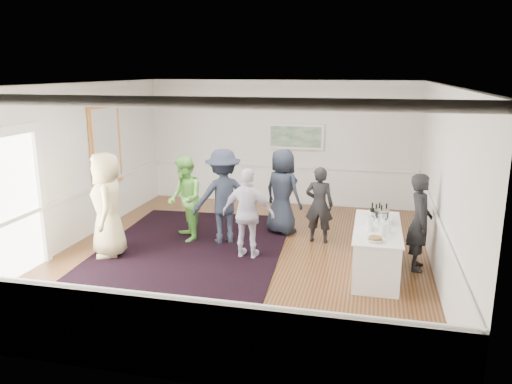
% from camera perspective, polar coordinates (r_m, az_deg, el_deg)
% --- Properties ---
extents(floor, '(8.00, 8.00, 0.00)m').
position_cam_1_polar(floor, '(9.60, -1.67, -7.22)').
color(floor, brown).
rests_on(floor, ground).
extents(ceiling, '(7.00, 8.00, 0.02)m').
position_cam_1_polar(ceiling, '(8.96, -1.82, 12.25)').
color(ceiling, white).
rests_on(ceiling, wall_back).
extents(wall_left, '(0.02, 8.00, 3.20)m').
position_cam_1_polar(wall_left, '(10.59, -20.39, 2.92)').
color(wall_left, white).
rests_on(wall_left, floor).
extents(wall_right, '(0.02, 8.00, 3.20)m').
position_cam_1_polar(wall_right, '(8.92, 20.53, 1.00)').
color(wall_right, white).
rests_on(wall_right, floor).
extents(wall_back, '(7.00, 0.02, 3.20)m').
position_cam_1_polar(wall_back, '(12.99, 2.83, 5.64)').
color(wall_back, white).
rests_on(wall_back, floor).
extents(wall_front, '(7.00, 0.02, 3.20)m').
position_cam_1_polar(wall_front, '(5.52, -12.58, -6.06)').
color(wall_front, white).
rests_on(wall_front, floor).
extents(wainscoting, '(7.00, 8.00, 1.00)m').
position_cam_1_polar(wainscoting, '(9.43, -1.69, -4.39)').
color(wainscoting, white).
rests_on(wainscoting, floor).
extents(mirror, '(0.05, 1.25, 1.85)m').
position_cam_1_polar(mirror, '(11.62, -16.77, 5.10)').
color(mirror, '#E89244').
rests_on(mirror, wall_left).
extents(doorway, '(0.10, 1.78, 2.56)m').
position_cam_1_polar(doorway, '(9.11, -26.52, -0.52)').
color(doorway, white).
rests_on(doorway, wall_left).
extents(landscape_painting, '(1.44, 0.06, 0.66)m').
position_cam_1_polar(landscape_painting, '(12.85, 4.56, 6.33)').
color(landscape_painting, white).
rests_on(landscape_painting, wall_back).
extents(area_rug, '(3.79, 4.82, 0.02)m').
position_cam_1_polar(area_rug, '(10.15, -7.08, -6.07)').
color(area_rug, black).
rests_on(area_rug, floor).
extents(serving_table, '(0.79, 2.06, 0.83)m').
position_cam_1_polar(serving_table, '(8.91, 13.58, -6.43)').
color(serving_table, white).
rests_on(serving_table, floor).
extents(bartender, '(0.43, 0.64, 1.72)m').
position_cam_1_polar(bartender, '(9.16, 18.21, -3.28)').
color(bartender, black).
rests_on(bartender, floor).
extents(guest_tan, '(1.01, 1.15, 1.98)m').
position_cam_1_polar(guest_tan, '(9.71, -16.65, -1.42)').
color(guest_tan, tan).
rests_on(guest_tan, floor).
extents(guest_green, '(1.00, 1.07, 1.75)m').
position_cam_1_polar(guest_green, '(10.29, -8.12, -0.80)').
color(guest_green, '#71CD52').
rests_on(guest_green, floor).
extents(guest_lilac, '(1.02, 0.48, 1.70)m').
position_cam_1_polar(guest_lilac, '(9.23, -0.89, -2.50)').
color(guest_lilac, silver).
rests_on(guest_lilac, floor).
extents(guest_dark_a, '(1.44, 1.23, 1.93)m').
position_cam_1_polar(guest_dark_a, '(10.03, -3.75, -0.53)').
color(guest_dark_a, '#1D2331').
rests_on(guest_dark_a, floor).
extents(guest_dark_b, '(0.60, 0.41, 1.57)m').
position_cam_1_polar(guest_dark_b, '(10.17, 7.23, -1.46)').
color(guest_dark_b, black).
rests_on(guest_dark_b, floor).
extents(guest_navy, '(1.06, 0.94, 1.83)m').
position_cam_1_polar(guest_navy, '(10.64, 3.04, 0.04)').
color(guest_navy, '#1D2331').
rests_on(guest_navy, floor).
extents(wine_bottles, '(0.32, 0.23, 0.31)m').
position_cam_1_polar(wine_bottles, '(9.16, 13.88, -2.14)').
color(wine_bottles, black).
rests_on(wine_bottles, serving_table).
extents(juice_pitchers, '(0.43, 0.58, 0.24)m').
position_cam_1_polar(juice_pitchers, '(8.48, 13.84, -3.68)').
color(juice_pitchers, '#8BBB43').
rests_on(juice_pitchers, serving_table).
extents(ice_bucket, '(0.26, 0.26, 0.25)m').
position_cam_1_polar(ice_bucket, '(8.93, 14.18, -2.83)').
color(ice_bucket, silver).
rests_on(ice_bucket, serving_table).
extents(nut_bowl, '(0.26, 0.26, 0.08)m').
position_cam_1_polar(nut_bowl, '(8.03, 13.50, -5.26)').
color(nut_bowl, white).
rests_on(nut_bowl, serving_table).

